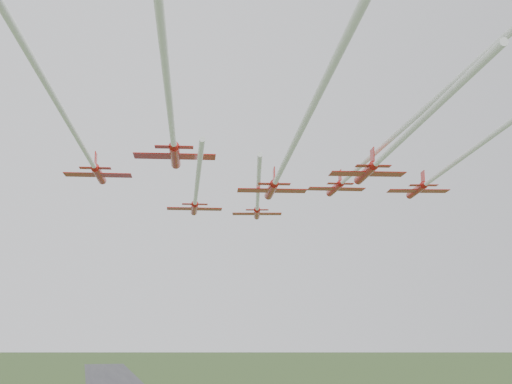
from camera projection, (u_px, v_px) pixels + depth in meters
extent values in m
cylinder|color=red|center=(257.00, 213.00, 117.51)|extent=(2.75, 7.79, 1.00)
cone|color=red|center=(257.00, 217.00, 122.13)|extent=(1.35, 1.83, 1.00)
cone|color=red|center=(257.00, 209.00, 113.15)|extent=(1.14, 1.27, 0.91)
ellipsoid|color=black|center=(257.00, 213.00, 119.37)|extent=(0.57, 0.93, 0.29)
cube|color=red|center=(257.00, 214.00, 116.75)|extent=(8.37, 4.14, 0.09)
cube|color=red|center=(257.00, 210.00, 114.01)|extent=(3.81, 1.90, 0.07)
cube|color=red|center=(257.00, 204.00, 114.37)|extent=(0.46, 1.62, 1.83)
cylinder|color=silver|center=(258.00, 187.00, 94.59)|extent=(8.90, 35.90, 0.55)
cylinder|color=red|center=(194.00, 208.00, 108.56)|extent=(2.09, 8.06, 1.03)
cone|color=red|center=(194.00, 213.00, 113.30)|extent=(1.25, 1.82, 1.03)
cone|color=red|center=(195.00, 203.00, 104.10)|extent=(1.08, 1.24, 0.94)
ellipsoid|color=black|center=(194.00, 208.00, 110.47)|extent=(0.51, 0.94, 0.30)
cube|color=red|center=(194.00, 209.00, 107.78)|extent=(8.53, 3.52, 0.09)
cube|color=red|center=(195.00, 204.00, 104.97)|extent=(3.88, 1.62, 0.08)
cube|color=red|center=(195.00, 198.00, 105.35)|extent=(0.32, 1.69, 1.88)
cylinder|color=silver|center=(198.00, 178.00, 85.66)|extent=(5.43, 36.39, 0.56)
cylinder|color=red|center=(335.00, 188.00, 106.78)|extent=(2.16, 8.20, 1.05)
cone|color=red|center=(328.00, 194.00, 111.60)|extent=(1.28, 1.85, 1.05)
cone|color=red|center=(342.00, 182.00, 102.23)|extent=(1.11, 1.27, 0.96)
ellipsoid|color=black|center=(332.00, 188.00, 108.72)|extent=(0.52, 0.96, 0.31)
cube|color=red|center=(336.00, 189.00, 105.98)|extent=(8.69, 3.62, 0.10)
cube|color=red|center=(340.00, 184.00, 103.12)|extent=(3.95, 1.66, 0.08)
cube|color=red|center=(340.00, 177.00, 103.50)|extent=(0.33, 1.72, 1.91)
cylinder|color=silver|center=(402.00, 129.00, 74.03)|extent=(8.30, 56.13, 0.57)
cylinder|color=red|center=(99.00, 174.00, 96.85)|extent=(2.30, 8.72, 1.12)
cone|color=red|center=(103.00, 182.00, 101.98)|extent=(1.36, 1.97, 1.12)
cone|color=red|center=(94.00, 167.00, 92.01)|extent=(1.18, 1.35, 1.02)
ellipsoid|color=black|center=(101.00, 175.00, 98.91)|extent=(0.56, 1.02, 0.33)
cube|color=red|center=(98.00, 175.00, 96.00)|extent=(9.24, 3.86, 0.10)
cube|color=red|center=(95.00, 168.00, 92.96)|extent=(4.20, 1.77, 0.08)
cube|color=red|center=(96.00, 160.00, 93.36)|extent=(0.35, 1.83, 2.04)
cylinder|color=silver|center=(58.00, 104.00, 65.54)|extent=(7.92, 52.55, 0.61)
cylinder|color=red|center=(271.00, 190.00, 95.11)|extent=(2.59, 8.88, 1.14)
cone|color=red|center=(268.00, 197.00, 100.34)|extent=(1.43, 2.03, 1.14)
cone|color=red|center=(275.00, 183.00, 90.17)|extent=(1.23, 1.40, 1.04)
ellipsoid|color=black|center=(270.00, 190.00, 97.22)|extent=(0.59, 1.04, 0.33)
cube|color=red|center=(272.00, 191.00, 94.24)|extent=(9.45, 4.17, 0.10)
cube|color=red|center=(274.00, 184.00, 91.14)|extent=(4.30, 1.92, 0.08)
cube|color=red|center=(274.00, 176.00, 91.55)|extent=(0.41, 1.86, 2.07)
cylinder|color=silver|center=(305.00, 123.00, 63.13)|extent=(9.58, 53.33, 0.62)
cylinder|color=red|center=(417.00, 190.00, 96.17)|extent=(2.58, 7.81, 1.01)
cone|color=red|center=(408.00, 196.00, 100.80)|extent=(1.32, 1.82, 1.01)
cone|color=red|center=(425.00, 184.00, 91.82)|extent=(1.12, 1.26, 0.91)
ellipsoid|color=black|center=(413.00, 190.00, 98.04)|extent=(0.55, 0.93, 0.29)
cube|color=red|center=(418.00, 191.00, 95.41)|extent=(8.36, 3.98, 0.09)
cube|color=red|center=(423.00, 185.00, 92.67)|extent=(3.80, 1.83, 0.07)
cube|color=red|center=(423.00, 178.00, 93.03)|extent=(0.43, 1.63, 1.83)
cylinder|color=silver|center=(469.00, 152.00, 74.55)|extent=(7.55, 33.49, 0.55)
cylinder|color=red|center=(175.00, 156.00, 83.85)|extent=(2.53, 9.23, 1.19)
cone|color=red|center=(176.00, 166.00, 89.29)|extent=(1.46, 2.09, 1.19)
cone|color=red|center=(174.00, 145.00, 78.73)|extent=(1.26, 1.44, 1.08)
ellipsoid|color=black|center=(176.00, 156.00, 86.04)|extent=(0.60, 1.08, 0.34)
cube|color=red|center=(175.00, 156.00, 82.96)|extent=(9.79, 4.18, 0.11)
cube|color=red|center=(174.00, 147.00, 79.74)|extent=(4.45, 1.92, 0.09)
cube|color=red|center=(174.00, 137.00, 80.16)|extent=(0.39, 1.93, 2.15)
cylinder|color=silver|center=(168.00, 87.00, 59.39)|extent=(6.33, 37.95, 0.65)
cylinder|color=red|center=(366.00, 173.00, 82.80)|extent=(2.47, 8.38, 1.08)
cone|color=red|center=(357.00, 182.00, 87.74)|extent=(1.36, 1.92, 1.08)
cone|color=red|center=(375.00, 164.00, 78.14)|extent=(1.16, 1.32, 0.98)
ellipsoid|color=black|center=(362.00, 173.00, 84.79)|extent=(0.56, 0.99, 0.31)
cube|color=red|center=(367.00, 174.00, 81.98)|extent=(8.92, 3.97, 0.10)
cube|color=red|center=(373.00, 166.00, 79.05)|extent=(4.06, 1.82, 0.08)
cube|color=red|center=(372.00, 157.00, 79.44)|extent=(0.40, 1.75, 1.96)
cylinder|color=silver|center=(422.00, 119.00, 60.82)|extent=(6.38, 33.82, 0.59)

